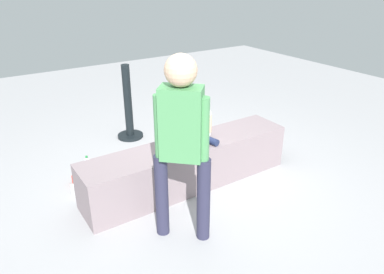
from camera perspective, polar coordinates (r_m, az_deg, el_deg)
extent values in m
plane|color=#9C9C9F|center=(4.08, -0.47, -7.44)|extent=(12.00, 12.00, 0.00)
cube|color=gray|center=(3.95, -0.49, -4.36)|extent=(2.37, 0.49, 0.50)
cylinder|color=#1E2749|center=(3.80, 1.00, -0.69)|extent=(0.13, 0.26, 0.08)
cylinder|color=#1E2749|center=(3.84, 2.59, -0.44)|extent=(0.13, 0.26, 0.08)
cube|color=white|center=(3.86, 1.23, 2.02)|extent=(0.23, 0.18, 0.28)
sphere|color=#DBAD8C|center=(3.77, 1.26, 5.14)|extent=(0.16, 0.16, 0.16)
cylinder|color=#DBAD8C|center=(3.82, -0.38, 1.73)|extent=(0.05, 0.05, 0.21)
cylinder|color=#DBAD8C|center=(3.90, 2.81, 2.17)|extent=(0.05, 0.05, 0.21)
cylinder|color=#292942|center=(3.13, 1.83, -9.91)|extent=(0.12, 0.12, 0.78)
cylinder|color=#292942|center=(3.19, -4.80, -9.24)|extent=(0.12, 0.12, 0.78)
cube|color=#4A8E54|center=(2.82, -1.68, 2.10)|extent=(0.38, 0.37, 0.60)
sphere|color=#DBAD8C|center=(2.69, -1.79, 10.49)|extent=(0.25, 0.25, 0.25)
cylinder|color=#4A8E54|center=(2.82, 1.83, 0.82)|extent=(0.09, 0.09, 0.57)
cylinder|color=#4A8E54|center=(2.88, -5.08, 1.30)|extent=(0.09, 0.09, 0.57)
cylinder|color=yellow|center=(3.76, -2.08, -1.51)|extent=(0.22, 0.22, 0.01)
cylinder|color=#8F6340|center=(3.75, -2.08, -1.12)|extent=(0.10, 0.10, 0.04)
cylinder|color=silver|center=(3.74, -2.09, -0.76)|extent=(0.10, 0.10, 0.01)
cube|color=silver|center=(3.78, -1.22, -1.23)|extent=(0.11, 0.04, 0.00)
cube|color=gold|center=(4.91, 1.48, 0.34)|extent=(0.22, 0.11, 0.28)
torus|color=white|center=(4.83, 1.03, 1.74)|extent=(0.09, 0.01, 0.09)
torus|color=white|center=(4.88, 1.96, 1.98)|extent=(0.09, 0.01, 0.09)
cylinder|color=black|center=(5.26, -9.70, 0.22)|extent=(0.36, 0.36, 0.04)
cylinder|color=black|center=(5.07, -10.12, 5.64)|extent=(0.11, 0.11, 1.01)
cylinder|color=silver|center=(4.45, -16.16, -4.35)|extent=(0.07, 0.07, 0.16)
cone|color=silver|center=(4.41, -16.31, -3.27)|extent=(0.06, 0.06, 0.03)
cylinder|color=#268C3F|center=(4.40, -16.34, -3.01)|extent=(0.03, 0.03, 0.02)
cylinder|color=silver|center=(4.23, -14.77, -5.97)|extent=(0.07, 0.07, 0.14)
cone|color=silver|center=(4.19, -14.89, -4.98)|extent=(0.07, 0.07, 0.03)
cylinder|color=white|center=(4.18, -14.92, -4.74)|extent=(0.03, 0.03, 0.01)
cylinder|color=red|center=(4.27, -17.87, -6.40)|extent=(0.09, 0.09, 0.10)
cube|color=white|center=(4.02, -15.74, -8.01)|extent=(0.35, 0.30, 0.12)
cube|color=black|center=(4.14, -10.71, -5.68)|extent=(0.27, 0.14, 0.21)
torus|color=black|center=(4.08, -10.83, -4.38)|extent=(0.20, 0.01, 0.20)
cube|color=brown|center=(5.32, 0.15, 2.14)|extent=(0.31, 0.12, 0.25)
torus|color=brown|center=(5.27, 0.15, 3.41)|extent=(0.23, 0.01, 0.23)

